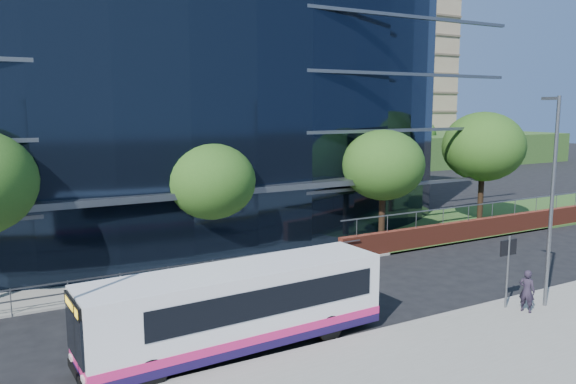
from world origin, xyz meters
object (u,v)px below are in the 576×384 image
tree_far_c (383,165)px  city_bus (240,306)px  tree_far_d (483,147)px  tree_dist_f (420,133)px  street_sign (508,257)px  streetlight_east (552,196)px  pedestrian (527,291)px  tree_far_b (211,182)px  tree_dist_e (329,134)px

tree_far_c → city_bus: size_ratio=0.65×
tree_far_d → tree_dist_f: size_ratio=1.23×
street_sign → streetlight_east: streetlight_east is taller
streetlight_east → pedestrian: (-1.20, -0.10, -3.48)m
street_sign → tree_far_b: size_ratio=0.46×
tree_far_d → tree_dist_e: (8.00, 30.00, -0.65)m
tree_dist_e → tree_far_c: bearing=-118.7°
tree_dist_f → tree_far_b: bearing=-142.9°
tree_far_c → tree_dist_f: bearing=45.0°
tree_dist_e → streetlight_east: 45.85m
tree_far_c → tree_dist_f: (33.00, 33.00, -0.33)m
tree_dist_f → streetlight_east: (-34.00, -44.17, 0.23)m
tree_dist_f → pedestrian: (-35.20, -44.28, -3.25)m
tree_far_c → tree_dist_e: 35.36m
tree_dist_f → pedestrian: bearing=-128.5°
tree_far_b → city_bus: (-2.73, -9.20, -2.78)m
street_sign → city_bus: bearing=169.5°
tree_far_b → tree_dist_e: bearing=48.5°
tree_far_c → city_bus: tree_far_c is taller
streetlight_east → city_bus: (-11.73, 2.47, -3.01)m
tree_dist_e → tree_dist_f: bearing=7.1°
city_bus → pedestrian: 10.85m
street_sign → tree_dist_f: (35.50, 43.59, 2.06)m
streetlight_east → tree_far_d: bearing=50.6°
tree_dist_e → pedestrian: 46.57m
tree_dist_f → tree_far_c: bearing=-135.0°
street_sign → streetlight_east: bearing=-21.4°
tree_far_c → tree_dist_f: tree_far_c is taller
tree_far_b → pedestrian: tree_far_b is taller
tree_far_b → streetlight_east: 14.74m
tree_far_b → tree_far_c: 10.02m
tree_dist_f → city_bus: bearing=-137.6°
street_sign → tree_far_c: size_ratio=0.43×
tree_far_c → streetlight_east: size_ratio=0.81×
tree_far_b → city_bus: size_ratio=0.60×
tree_far_b → tree_dist_e: (27.00, 30.50, 0.33)m
tree_far_c → city_bus: (-12.73, -8.70, -3.11)m
city_bus → pedestrian: city_bus is taller
streetlight_east → city_bus: streetlight_east is taller
pedestrian → city_bus: bearing=59.6°
pedestrian → tree_dist_f: bearing=-55.1°
tree_far_b → streetlight_east: (9.00, -11.67, 0.23)m
tree_dist_e → streetlight_east: (-18.00, -42.17, -0.10)m
street_sign → streetlight_east: size_ratio=0.35×
tree_far_b → tree_far_c: tree_far_c is taller
tree_far_b → streetlight_east: bearing=-52.4°
tree_far_c → tree_far_d: bearing=6.3°
tree_far_c → pedestrian: 12.03m
street_sign → pedestrian: (0.30, -0.69, -1.19)m
streetlight_east → city_bus: size_ratio=0.80×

